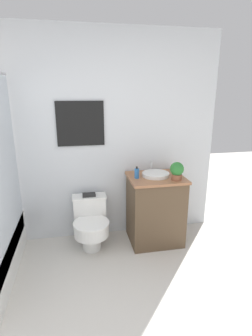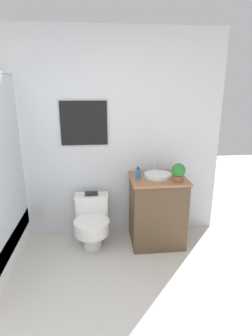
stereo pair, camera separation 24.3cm
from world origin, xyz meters
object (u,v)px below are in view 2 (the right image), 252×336
object	(u,v)px
soap_bottle	(138,174)
book_on_tank	(91,194)
sink	(158,175)
potted_plant	(178,172)
toilet	(92,221)

from	to	relation	value
soap_bottle	book_on_tank	size ratio (longest dim) A/B	0.89
sink	soap_bottle	world-z (taller)	soap_bottle
potted_plant	book_on_tank	world-z (taller)	potted_plant
soap_bottle	potted_plant	xyz separation A→B (m)	(0.43, -0.14, 0.05)
toilet	sink	bearing A→B (deg)	1.05
sink	potted_plant	bearing A→B (deg)	-42.93
sink	soap_bottle	size ratio (longest dim) A/B	2.58
toilet	book_on_tank	world-z (taller)	book_on_tank
sink	book_on_tank	distance (m)	0.83
toilet	book_on_tank	distance (m)	0.32
potted_plant	book_on_tank	distance (m)	1.08
toilet	soap_bottle	distance (m)	0.80
toilet	book_on_tank	size ratio (longest dim) A/B	3.85
potted_plant	book_on_tank	bearing A→B (deg)	162.66
book_on_tank	toilet	bearing A→B (deg)	-90.00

